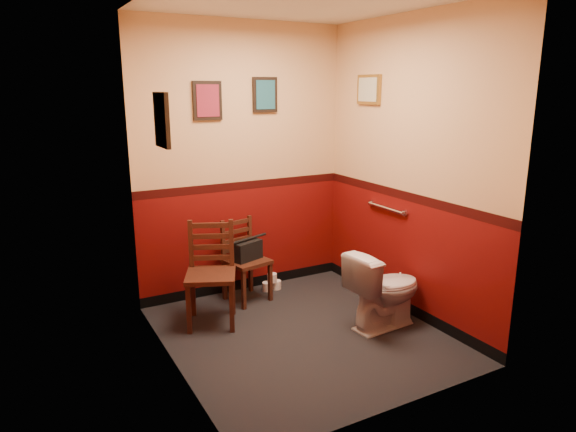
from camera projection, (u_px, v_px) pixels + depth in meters
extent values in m
cube|color=black|center=(302.00, 334.00, 4.42)|extent=(2.20, 2.40, 0.00)
cube|color=#5F0A08|center=(242.00, 162.00, 5.12)|extent=(2.20, 0.00, 2.70)
cube|color=#5F0A08|center=(404.00, 211.00, 3.07)|extent=(2.20, 0.00, 2.70)
cube|color=#5F0A08|center=(167.00, 193.00, 3.58)|extent=(0.00, 2.40, 2.70)
cube|color=#5F0A08|center=(409.00, 170.00, 4.61)|extent=(0.00, 2.40, 2.70)
cylinder|color=silver|center=(386.00, 208.00, 4.90)|extent=(0.03, 0.50, 0.03)
cylinder|color=silver|center=(405.00, 213.00, 4.70)|extent=(0.02, 0.06, 0.06)
cylinder|color=silver|center=(371.00, 203.00, 5.12)|extent=(0.02, 0.06, 0.06)
cube|color=black|center=(207.00, 101.00, 4.79)|extent=(0.28, 0.03, 0.36)
cube|color=maroon|center=(208.00, 101.00, 4.78)|extent=(0.22, 0.01, 0.30)
cube|color=black|center=(265.00, 95.00, 5.06)|extent=(0.26, 0.03, 0.34)
cube|color=#205969|center=(266.00, 95.00, 5.04)|extent=(0.20, 0.01, 0.28)
cube|color=black|center=(162.00, 120.00, 3.55)|extent=(0.03, 0.30, 0.38)
cube|color=#B9B692|center=(164.00, 120.00, 3.56)|extent=(0.01, 0.24, 0.31)
cube|color=olive|center=(369.00, 90.00, 4.94)|extent=(0.03, 0.34, 0.28)
cube|color=#B9B692|center=(368.00, 90.00, 4.93)|extent=(0.01, 0.28, 0.22)
imported|color=white|center=(385.00, 290.00, 4.50)|extent=(0.73, 0.44, 0.69)
cylinder|color=silver|center=(398.00, 310.00, 4.77)|extent=(0.12, 0.12, 0.12)
cylinder|color=silver|center=(399.00, 290.00, 4.72)|extent=(0.02, 0.02, 0.34)
cube|color=#431F14|center=(211.00, 275.00, 4.53)|extent=(0.57, 0.57, 0.04)
cube|color=#431F14|center=(189.00, 309.00, 4.39)|extent=(0.05, 0.05, 0.46)
cube|color=#431F14|center=(193.00, 292.00, 4.74)|extent=(0.05, 0.05, 0.46)
cube|color=#431F14|center=(232.00, 307.00, 4.42)|extent=(0.05, 0.05, 0.46)
cube|color=#431F14|center=(233.00, 291.00, 4.77)|extent=(0.05, 0.05, 0.46)
cube|color=#431F14|center=(191.00, 245.00, 4.64)|extent=(0.05, 0.05, 0.46)
cube|color=#431F14|center=(232.00, 244.00, 4.67)|extent=(0.05, 0.05, 0.46)
cube|color=#431F14|center=(212.00, 258.00, 4.68)|extent=(0.33, 0.17, 0.05)
cube|color=#431F14|center=(211.00, 247.00, 4.66)|extent=(0.33, 0.17, 0.05)
cube|color=#431F14|center=(211.00, 236.00, 4.63)|extent=(0.33, 0.17, 0.05)
cube|color=#431F14|center=(211.00, 225.00, 4.61)|extent=(0.33, 0.17, 0.05)
cube|color=#431F14|center=(247.00, 261.00, 5.05)|extent=(0.45, 0.45, 0.04)
cube|color=#431F14|center=(244.00, 289.00, 4.88)|extent=(0.04, 0.04, 0.41)
cube|color=#431F14|center=(225.00, 280.00, 5.12)|extent=(0.04, 0.04, 0.41)
cube|color=#431F14|center=(270.00, 281.00, 5.09)|extent=(0.04, 0.04, 0.41)
cube|color=#431F14|center=(251.00, 272.00, 5.33)|extent=(0.04, 0.04, 0.41)
cube|color=#431F14|center=(223.00, 241.00, 5.02)|extent=(0.04, 0.04, 0.41)
cube|color=#431F14|center=(250.00, 235.00, 5.23)|extent=(0.04, 0.04, 0.41)
cube|color=#431F14|center=(237.00, 249.00, 5.15)|extent=(0.30, 0.09, 0.04)
cube|color=#431F14|center=(237.00, 240.00, 5.13)|extent=(0.30, 0.09, 0.04)
cube|color=#431F14|center=(236.00, 231.00, 5.11)|extent=(0.30, 0.09, 0.04)
cube|color=#431F14|center=(236.00, 223.00, 5.09)|extent=(0.30, 0.09, 0.04)
cube|color=black|center=(247.00, 250.00, 5.03)|extent=(0.33, 0.24, 0.19)
cylinder|color=black|center=(246.00, 239.00, 5.00)|extent=(0.26, 0.11, 0.03)
cylinder|color=silver|center=(267.00, 287.00, 5.37)|extent=(0.10, 0.10, 0.09)
cylinder|color=silver|center=(276.00, 285.00, 5.42)|extent=(0.10, 0.10, 0.09)
cylinder|color=silver|center=(272.00, 278.00, 5.36)|extent=(0.10, 0.10, 0.09)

